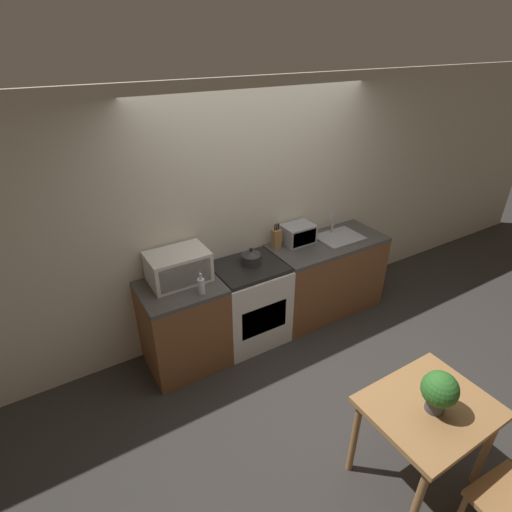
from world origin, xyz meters
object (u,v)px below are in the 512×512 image
kettle (251,257)px  microwave (178,267)px  bottle (201,286)px  dining_table (427,417)px  stove_range (249,303)px  toaster_oven (298,234)px

kettle → microwave: size_ratio=0.37×
bottle → dining_table: 2.01m
stove_range → microwave: 0.92m
stove_range → dining_table: stove_range is taller
kettle → dining_table: (0.19, -2.03, -0.33)m
bottle → microwave: bearing=105.9°
stove_range → bottle: (-0.60, -0.20, 0.53)m
kettle → microwave: (-0.73, 0.07, 0.07)m
microwave → toaster_oven: (1.41, 0.06, -0.04)m
microwave → toaster_oven: microwave is taller
toaster_oven → bottle: bearing=-164.6°
bottle → toaster_oven: bearing=15.4°
kettle → dining_table: bearing=-84.5°
bottle → toaster_oven: 1.37m
microwave → toaster_oven: size_ratio=1.61×
toaster_oven → dining_table: size_ratio=0.41×
bottle → stove_range: bearing=18.7°
bottle → dining_table: bottle is taller
microwave → dining_table: bearing=-66.2°
stove_range → dining_table: bearing=-83.1°
microwave → stove_range: bearing=-8.5°
stove_range → bottle: bottle is taller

